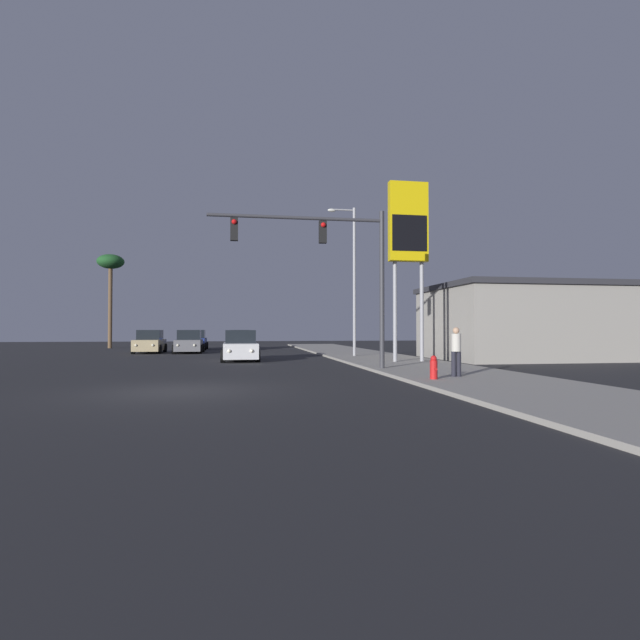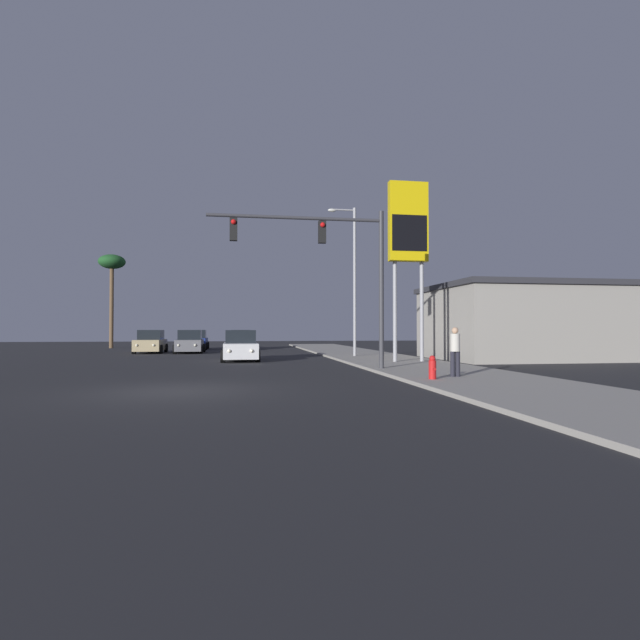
# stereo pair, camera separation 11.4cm
# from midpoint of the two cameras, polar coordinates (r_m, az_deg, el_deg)

# --- Properties ---
(ground_plane) EXTENTS (120.00, 120.00, 0.00)m
(ground_plane) POSITION_cam_midpoint_polar(r_m,az_deg,el_deg) (14.51, -15.87, -7.83)
(ground_plane) COLOR #28282B
(sidewalk_right) EXTENTS (5.00, 60.00, 0.12)m
(sidewalk_right) POSITION_cam_midpoint_polar(r_m,az_deg,el_deg) (25.59, 8.72, -4.78)
(sidewalk_right) COLOR #9E998E
(sidewalk_right) RESTS_ON ground
(building_gas_station) EXTENTS (10.30, 8.30, 4.30)m
(building_gas_station) POSITION_cam_midpoint_polar(r_m,az_deg,el_deg) (31.33, 22.27, -0.19)
(building_gas_station) COLOR gray
(building_gas_station) RESTS_ON ground
(car_white) EXTENTS (2.04, 4.32, 1.68)m
(car_white) POSITION_cam_midpoint_polar(r_m,az_deg,el_deg) (27.68, -8.96, -3.05)
(car_white) COLOR silver
(car_white) RESTS_ON ground
(car_tan) EXTENTS (2.04, 4.31, 1.68)m
(car_tan) POSITION_cam_midpoint_polar(r_m,az_deg,el_deg) (38.52, -18.70, -2.45)
(car_tan) COLOR tan
(car_tan) RESTS_ON ground
(car_black) EXTENTS (2.04, 4.33, 1.68)m
(car_black) POSITION_cam_midpoint_polar(r_m,az_deg,el_deg) (43.74, -9.02, -2.33)
(car_black) COLOR black
(car_black) RESTS_ON ground
(car_grey) EXTENTS (2.04, 4.33, 1.68)m
(car_grey) POSITION_cam_midpoint_polar(r_m,az_deg,el_deg) (37.71, -14.56, -2.50)
(car_grey) COLOR slate
(car_grey) RESTS_ON ground
(car_blue) EXTENTS (2.04, 4.32, 1.68)m
(car_blue) POSITION_cam_midpoint_polar(r_m,az_deg,el_deg) (43.96, -13.91, -2.30)
(car_blue) COLOR navy
(car_blue) RESTS_ON ground
(traffic_light_mast) EXTENTS (7.20, 0.36, 6.50)m
(traffic_light_mast) POSITION_cam_midpoint_polar(r_m,az_deg,el_deg) (20.47, 1.63, 7.36)
(traffic_light_mast) COLOR #38383D
(traffic_light_mast) RESTS_ON sidewalk_right
(street_lamp) EXTENTS (1.74, 0.24, 9.00)m
(street_lamp) POSITION_cam_midpoint_polar(r_m,az_deg,el_deg) (30.43, 3.84, 5.33)
(street_lamp) COLOR #99999E
(street_lamp) RESTS_ON sidewalk_right
(gas_station_sign) EXTENTS (2.00, 0.42, 9.00)m
(gas_station_sign) POSITION_cam_midpoint_polar(r_m,az_deg,el_deg) (25.75, 10.17, 9.90)
(gas_station_sign) COLOR #99999E
(gas_station_sign) RESTS_ON sidewalk_right
(fire_hydrant) EXTENTS (0.24, 0.34, 0.76)m
(fire_hydrant) POSITION_cam_midpoint_polar(r_m,az_deg,el_deg) (16.46, 12.92, -5.33)
(fire_hydrant) COLOR red
(fire_hydrant) RESTS_ON sidewalk_right
(pedestrian_on_sidewalk) EXTENTS (0.34, 0.32, 1.67)m
(pedestrian_on_sidewalk) POSITION_cam_midpoint_polar(r_m,az_deg,el_deg) (17.50, 15.37, -3.27)
(pedestrian_on_sidewalk) COLOR #23232D
(pedestrian_on_sidewalk) RESTS_ON sidewalk_right
(palm_tree_far) EXTENTS (2.40, 2.40, 8.64)m
(palm_tree_far) POSITION_cam_midpoint_polar(r_m,az_deg,el_deg) (50.04, -22.63, 5.63)
(palm_tree_far) COLOR brown
(palm_tree_far) RESTS_ON ground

